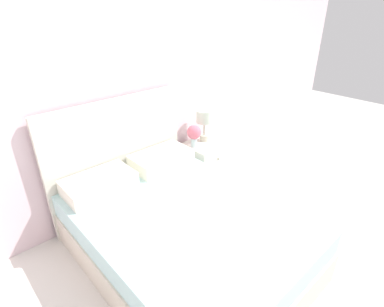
{
  "coord_description": "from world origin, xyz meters",
  "views": [
    {
      "loc": [
        -1.24,
        -2.43,
        2.0
      ],
      "look_at": [
        0.5,
        -0.54,
        0.68
      ],
      "focal_mm": 28.0,
      "sensor_mm": 36.0,
      "label": 1
    }
  ],
  "objects_px": {
    "table_lamp": "(204,119)",
    "flower_vase": "(194,133)",
    "bed": "(177,228)",
    "nightstand": "(205,163)"
  },
  "relations": [
    {
      "from": "nightstand",
      "to": "flower_vase",
      "type": "relative_size",
      "value": 2.02
    },
    {
      "from": "bed",
      "to": "nightstand",
      "type": "distance_m",
      "value": 1.2
    },
    {
      "from": "nightstand",
      "to": "flower_vase",
      "type": "distance_m",
      "value": 0.45
    },
    {
      "from": "nightstand",
      "to": "flower_vase",
      "type": "xyz_separation_m",
      "value": [
        -0.14,
        0.04,
        0.42
      ]
    },
    {
      "from": "flower_vase",
      "to": "bed",
      "type": "bearing_deg",
      "value": -140.41
    },
    {
      "from": "nightstand",
      "to": "flower_vase",
      "type": "height_order",
      "value": "flower_vase"
    },
    {
      "from": "bed",
      "to": "flower_vase",
      "type": "distance_m",
      "value": 1.18
    },
    {
      "from": "bed",
      "to": "flower_vase",
      "type": "bearing_deg",
      "value": 39.59
    },
    {
      "from": "table_lamp",
      "to": "flower_vase",
      "type": "distance_m",
      "value": 0.24
    },
    {
      "from": "bed",
      "to": "flower_vase",
      "type": "xyz_separation_m",
      "value": [
        0.86,
        0.71,
        0.4
      ]
    }
  ]
}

